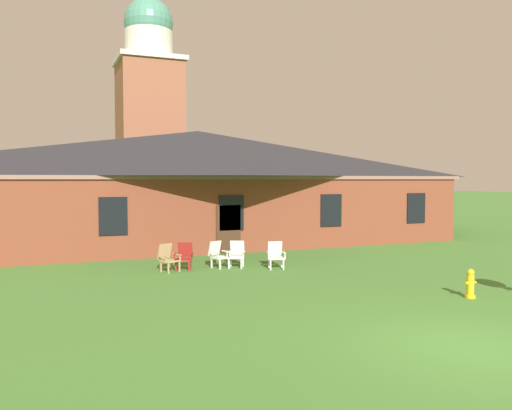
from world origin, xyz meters
name	(u,v)px	position (x,y,z in m)	size (l,w,h in m)	color
ground_plane	(472,348)	(0.00, 0.00, 0.00)	(200.00, 200.00, 0.00)	#477F33
brick_building	(198,185)	(0.00, 18.41, 2.90)	(25.62, 10.40, 5.69)	brown
dome_tower	(150,114)	(0.61, 34.41, 8.44)	(5.18, 5.18, 18.52)	#93563D
lawn_chair_by_porch	(168,257)	(-3.49, 10.23, 0.50)	(0.79, 0.83, 0.96)	tan
lawn_chair_near_door	(184,256)	(-2.88, 10.35, 0.50)	(0.80, 0.84, 0.96)	maroon
lawn_chair_left_end	(218,254)	(-1.63, 10.32, 0.50)	(0.79, 0.84, 0.96)	silver
lawn_chair_middle	(237,254)	(-0.98, 10.13, 0.50)	(0.83, 0.86, 0.96)	white
lawn_chair_right_end	(276,254)	(0.24, 9.40, 0.50)	(0.75, 0.80, 0.96)	white
fire_hydrant	(470,284)	(3.16, 3.17, 0.38)	(0.36, 0.28, 0.79)	gold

